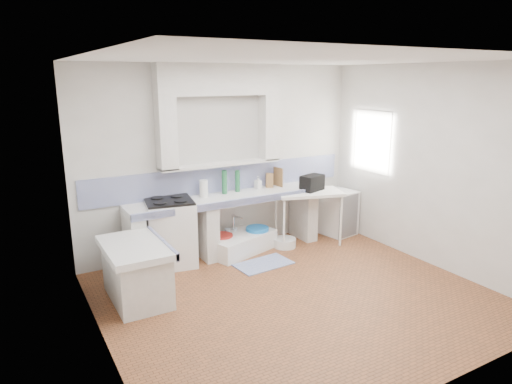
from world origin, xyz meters
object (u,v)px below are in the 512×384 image
stove (170,233)px  sink (240,243)px  side_table (308,217)px  fridge (339,213)px

stove → sink: 1.13m
sink → side_table: size_ratio=1.04×
side_table → fridge: fridge is taller
stove → side_table: 2.22m
stove → side_table: (2.20, -0.26, -0.03)m
sink → fridge: fridge is taller
stove → fridge: bearing=6.5°
stove → side_table: size_ratio=0.90×
side_table → fridge: bearing=24.8°
side_table → stove: bearing=-169.6°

